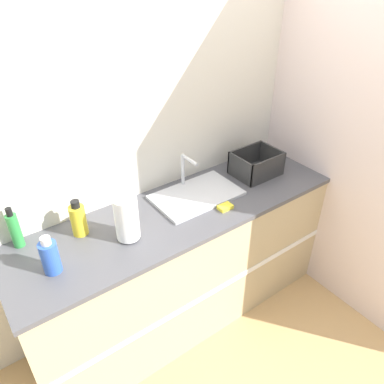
# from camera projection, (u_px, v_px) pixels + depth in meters

# --- Properties ---
(ground_plane) EXTENTS (12.00, 12.00, 0.00)m
(ground_plane) POSITION_uv_depth(u_px,v_px,m) (207.00, 339.00, 2.62)
(ground_plane) COLOR tan
(wall_back) EXTENTS (4.52, 0.06, 2.60)m
(wall_back) POSITION_uv_depth(u_px,v_px,m) (149.00, 137.00, 2.33)
(wall_back) COLOR beige
(wall_back) RESTS_ON ground_plane
(wall_right) EXTENTS (0.06, 2.60, 2.60)m
(wall_right) POSITION_uv_depth(u_px,v_px,m) (306.00, 115.00, 2.64)
(wall_right) COLOR silver
(wall_right) RESTS_ON ground_plane
(counter_cabinet) EXTENTS (2.14, 0.63, 0.94)m
(counter_cabinet) POSITION_uv_depth(u_px,v_px,m) (181.00, 265.00, 2.56)
(counter_cabinet) COLOR tan
(counter_cabinet) RESTS_ON ground_plane
(sink) EXTENTS (0.56, 0.35, 0.25)m
(sink) POSITION_uv_depth(u_px,v_px,m) (196.00, 194.00, 2.42)
(sink) COLOR silver
(sink) RESTS_ON counter_cabinet
(paper_towel_roll) EXTENTS (0.13, 0.13, 0.26)m
(paper_towel_roll) POSITION_uv_depth(u_px,v_px,m) (127.00, 219.00, 2.01)
(paper_towel_roll) COLOR #4C4C51
(paper_towel_roll) RESTS_ON counter_cabinet
(dish_rack) EXTENTS (0.32, 0.25, 0.17)m
(dish_rack) POSITION_uv_depth(u_px,v_px,m) (256.00, 166.00, 2.63)
(dish_rack) COLOR #2D2D2D
(dish_rack) RESTS_ON counter_cabinet
(bottle_green) EXTENTS (0.06, 0.06, 0.25)m
(bottle_green) POSITION_uv_depth(u_px,v_px,m) (15.00, 230.00, 1.97)
(bottle_green) COLOR #2D8C3D
(bottle_green) RESTS_ON counter_cabinet
(bottle_blue) EXTENTS (0.09, 0.09, 0.21)m
(bottle_blue) POSITION_uv_depth(u_px,v_px,m) (50.00, 257.00, 1.82)
(bottle_blue) COLOR #2D56B7
(bottle_blue) RESTS_ON counter_cabinet
(bottle_yellow) EXTENTS (0.09, 0.09, 0.22)m
(bottle_yellow) POSITION_uv_depth(u_px,v_px,m) (78.00, 219.00, 2.06)
(bottle_yellow) COLOR yellow
(bottle_yellow) RESTS_ON counter_cabinet
(sponge) EXTENTS (0.09, 0.06, 0.02)m
(sponge) POSITION_uv_depth(u_px,v_px,m) (225.00, 207.00, 2.31)
(sponge) COLOR yellow
(sponge) RESTS_ON counter_cabinet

